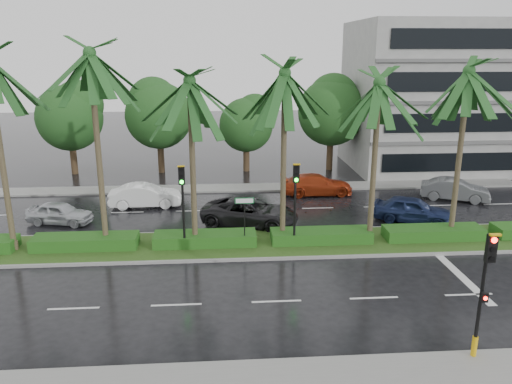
{
  "coord_description": "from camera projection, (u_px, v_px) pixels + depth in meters",
  "views": [
    {
      "loc": [
        -2.13,
        -22.97,
        9.77
      ],
      "look_at": [
        -0.36,
        1.5,
        2.73
      ],
      "focal_mm": 35.0,
      "sensor_mm": 36.0,
      "label": 1
    }
  ],
  "objects": [
    {
      "name": "car_white",
      "position": [
        145.0,
        196.0,
        31.94
      ],
      "size": [
        1.78,
        4.58,
        1.49
      ],
      "primitive_type": "imported",
      "rotation": [
        0.0,
        0.0,
        1.62
      ],
      "color": "white",
      "rests_on": "ground"
    },
    {
      "name": "bg_trees",
      "position": [
        253.0,
        112.0,
        40.41
      ],
      "size": [
        33.3,
        5.51,
        7.96
      ],
      "color": "#372A19",
      "rests_on": "ground"
    },
    {
      "name": "car_red",
      "position": [
        317.0,
        184.0,
        34.66
      ],
      "size": [
        2.11,
        5.0,
        1.44
      ],
      "primitive_type": "imported",
      "rotation": [
        0.0,
        0.0,
        1.59
      ],
      "color": "#9A2D10",
      "rests_on": "ground"
    },
    {
      "name": "median",
      "position": [
        264.0,
        244.0,
        25.79
      ],
      "size": [
        36.0,
        4.0,
        0.15
      ],
      "color": "gray",
      "rests_on": "ground"
    },
    {
      "name": "far_sidewalk",
      "position": [
        250.0,
        188.0,
        36.35
      ],
      "size": [
        40.0,
        2.0,
        0.12
      ],
      "primitive_type": "cube",
      "color": "gray",
      "rests_on": "ground"
    },
    {
      "name": "hedge",
      "position": [
        264.0,
        237.0,
        25.69
      ],
      "size": [
        35.2,
        1.4,
        0.6
      ],
      "color": "#184814",
      "rests_on": "median"
    },
    {
      "name": "car_blue",
      "position": [
        412.0,
        210.0,
        29.11
      ],
      "size": [
        3.45,
        4.78,
        1.51
      ],
      "primitive_type": "imported",
      "rotation": [
        0.0,
        0.0,
        1.15
      ],
      "color": "navy",
      "rests_on": "ground"
    },
    {
      "name": "car_grey",
      "position": [
        455.0,
        190.0,
        33.39
      ],
      "size": [
        3.16,
        4.62,
        1.44
      ],
      "primitive_type": "imported",
      "rotation": [
        0.0,
        0.0,
        1.16
      ],
      "color": "slate",
      "rests_on": "ground"
    },
    {
      "name": "car_darkgrey",
      "position": [
        250.0,
        212.0,
        28.57
      ],
      "size": [
        4.19,
        6.05,
        1.54
      ],
      "primitive_type": "imported",
      "rotation": [
        0.0,
        0.0,
        1.24
      ],
      "color": "black",
      "rests_on": "ground"
    },
    {
      "name": "signal_median_left",
      "position": [
        183.0,
        195.0,
        24.04
      ],
      "size": [
        0.34,
        0.42,
        4.36
      ],
      "color": "black",
      "rests_on": "median"
    },
    {
      "name": "street_sign",
      "position": [
        245.0,
        210.0,
        24.66
      ],
      "size": [
        0.95,
        0.09,
        2.6
      ],
      "color": "black",
      "rests_on": "median"
    },
    {
      "name": "lane_markings",
      "position": [
        327.0,
        254.0,
        24.66
      ],
      "size": [
        34.0,
        13.06,
        0.01
      ],
      "color": "silver",
      "rests_on": "ground"
    },
    {
      "name": "ground",
      "position": [
        265.0,
        253.0,
        24.86
      ],
      "size": [
        120.0,
        120.0,
        0.0
      ],
      "primitive_type": "plane",
      "color": "black",
      "rests_on": "ground"
    },
    {
      "name": "signal_median_right",
      "position": [
        295.0,
        193.0,
        24.42
      ],
      "size": [
        0.34,
        0.42,
        4.36
      ],
      "color": "black",
      "rests_on": "median"
    },
    {
      "name": "car_silver",
      "position": [
        60.0,
        213.0,
        28.86
      ],
      "size": [
        2.33,
        4.02,
        1.29
      ],
      "primitive_type": "imported",
      "rotation": [
        0.0,
        0.0,
        1.34
      ],
      "color": "#B7BAC0",
      "rests_on": "ground"
    },
    {
      "name": "building",
      "position": [
        449.0,
        96.0,
        41.64
      ],
      "size": [
        16.0,
        10.0,
        12.0
      ],
      "primitive_type": "cube",
      "color": "gray",
      "rests_on": "ground"
    },
    {
      "name": "signal_near",
      "position": [
        484.0,
        291.0,
        15.58
      ],
      "size": [
        0.34,
        0.45,
        4.36
      ],
      "color": "black",
      "rests_on": "near_sidewalk"
    },
    {
      "name": "palm_row",
      "position": [
        238.0,
        85.0,
        23.5
      ],
      "size": [
        26.3,
        4.2,
        10.27
      ],
      "color": "#423626",
      "rests_on": "median"
    },
    {
      "name": "near_sidewalk",
      "position": [
        296.0,
        383.0,
        15.06
      ],
      "size": [
        40.0,
        2.4,
        0.12
      ],
      "primitive_type": "cube",
      "color": "gray",
      "rests_on": "ground"
    }
  ]
}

